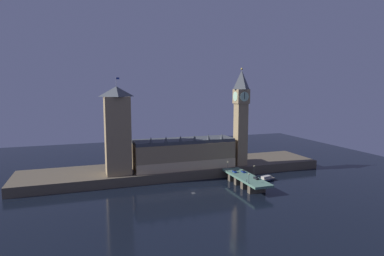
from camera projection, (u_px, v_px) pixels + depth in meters
name	position (u px, v px, depth m)	size (l,w,h in m)	color
ground_plane	(193.00, 189.00, 202.40)	(400.00, 400.00, 0.00)	black
embankment	(176.00, 170.00, 238.59)	(220.00, 42.00, 6.47)	brown
parliament_hall	(184.00, 153.00, 230.55)	(71.79, 21.34, 24.88)	#9E845B
clock_tower	(241.00, 114.00, 235.68)	(9.96, 10.07, 71.60)	#9E845B
victoria_tower	(117.00, 130.00, 211.86)	(16.42, 16.42, 64.19)	#9E845B
bridge	(246.00, 180.00, 208.27)	(12.74, 46.00, 6.68)	slate
car_northbound_lead	(235.00, 172.00, 216.97)	(1.94, 3.91, 1.45)	navy
car_southbound_lead	(256.00, 178.00, 201.13)	(1.94, 4.30, 1.53)	black
car_southbound_trail	(243.00, 172.00, 216.88)	(2.07, 3.86, 1.34)	navy
pedestrian_near_rail	(247.00, 180.00, 195.44)	(0.38, 0.38, 1.65)	black
street_lamp_near	(249.00, 177.00, 191.75)	(1.34, 0.60, 6.19)	#2D3333
street_lamp_mid	(254.00, 169.00, 209.40)	(1.34, 0.60, 6.75)	#2D3333
street_lamp_far	(228.00, 165.00, 219.32)	(1.34, 0.60, 6.92)	#2D3333
boat_downstream	(266.00, 179.00, 219.65)	(15.89, 8.39, 3.73)	#1E2842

